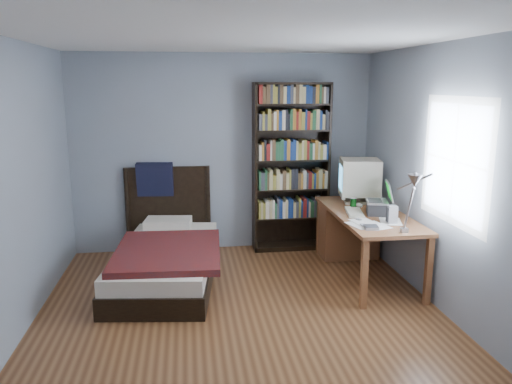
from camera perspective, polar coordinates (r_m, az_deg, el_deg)
room at (r=4.34m, az=-1.34°, el=0.71°), size 4.20×4.24×2.50m
desk at (r=6.16m, az=10.99°, el=-3.99°), size 0.75×1.73×0.73m
crt_monitor at (r=6.04m, az=11.64°, el=1.60°), size 0.54×0.50×0.53m
laptop at (r=5.58m, az=13.78°, el=-1.45°), size 0.36×0.34×0.36m
desk_lamp at (r=4.47m, az=17.55°, el=0.58°), size 0.25×0.56×0.66m
keyboard at (r=5.56m, az=11.19°, el=-2.31°), size 0.24×0.44×0.04m
speaker at (r=5.25m, az=15.30°, el=-2.51°), size 0.10×0.10×0.18m
soda_can at (r=5.76m, az=11.06°, el=-1.32°), size 0.07×0.07×0.12m
mouse at (r=5.88m, az=11.71°, el=-1.50°), size 0.07×0.12×0.04m
phone_silver at (r=5.31m, az=11.59°, el=-3.09°), size 0.06×0.10×0.02m
phone_grey at (r=5.10m, az=12.15°, el=-3.73°), size 0.04×0.08×0.02m
external_drive at (r=5.03m, az=13.02°, el=-3.97°), size 0.15×0.15×0.03m
bookshelf at (r=6.39m, az=4.01°, el=2.81°), size 0.96×0.30×2.14m
bed at (r=5.68m, az=-10.16°, el=-7.12°), size 1.26×2.15×1.16m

